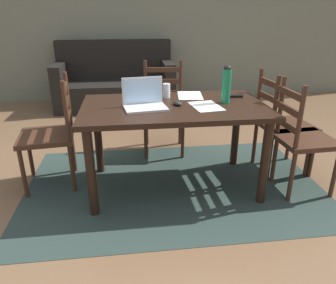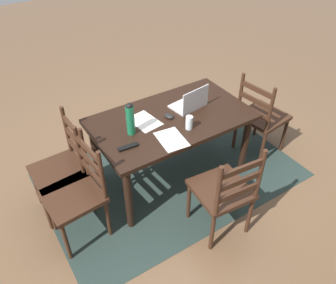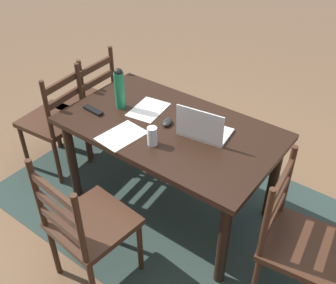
# 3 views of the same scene
# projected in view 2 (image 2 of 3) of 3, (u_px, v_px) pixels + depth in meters

# --- Properties ---
(ground_plane) EXTENTS (14.00, 14.00, 0.00)m
(ground_plane) POSITION_uv_depth(u_px,v_px,m) (171.00, 174.00, 3.60)
(ground_plane) COLOR brown
(area_rug) EXTENTS (2.55, 1.65, 0.01)m
(area_rug) POSITION_uv_depth(u_px,v_px,m) (171.00, 174.00, 3.60)
(area_rug) COLOR #283833
(area_rug) RESTS_ON ground
(dining_table) EXTENTS (1.48, 0.86, 0.74)m
(dining_table) POSITION_uv_depth(u_px,v_px,m) (171.00, 126.00, 3.20)
(dining_table) COLOR black
(dining_table) RESTS_ON ground
(chair_left_far) EXTENTS (0.49, 0.49, 0.95)m
(chair_left_far) POSITION_uv_depth(u_px,v_px,m) (261.00, 117.00, 3.63)
(chair_left_far) COLOR #3D2316
(chair_left_far) RESTS_ON ground
(chair_right_near) EXTENTS (0.46, 0.46, 0.95)m
(chair_right_near) POSITION_uv_depth(u_px,v_px,m) (63.00, 169.00, 3.00)
(chair_right_near) COLOR #3D2316
(chair_right_near) RESTS_ON ground
(chair_right_far) EXTENTS (0.48, 0.48, 0.95)m
(chair_right_far) POSITION_uv_depth(u_px,v_px,m) (77.00, 193.00, 2.77)
(chair_right_far) COLOR #3D2316
(chair_right_far) RESTS_ON ground
(chair_far_head) EXTENTS (0.48, 0.48, 0.95)m
(chair_far_head) POSITION_uv_depth(u_px,v_px,m) (224.00, 192.00, 2.79)
(chair_far_head) COLOR #3D2316
(chair_far_head) RESTS_ON ground
(laptop) EXTENTS (0.35, 0.26, 0.23)m
(laptop) POSITION_uv_depth(u_px,v_px,m) (191.00, 103.00, 3.23)
(laptop) COLOR silver
(laptop) RESTS_ON dining_table
(water_bottle) EXTENTS (0.07, 0.07, 0.30)m
(water_bottle) POSITION_uv_depth(u_px,v_px,m) (130.00, 118.00, 2.85)
(water_bottle) COLOR #197247
(water_bottle) RESTS_ON dining_table
(drinking_glass) EXTENTS (0.06, 0.06, 0.12)m
(drinking_glass) POSITION_uv_depth(u_px,v_px,m) (189.00, 123.00, 2.97)
(drinking_glass) COLOR silver
(drinking_glass) RESTS_ON dining_table
(computer_mouse) EXTENTS (0.09, 0.11, 0.03)m
(computer_mouse) POSITION_uv_depth(u_px,v_px,m) (169.00, 116.00, 3.13)
(computer_mouse) COLOR black
(computer_mouse) RESTS_ON dining_table
(tv_remote) EXTENTS (0.17, 0.06, 0.02)m
(tv_remote) POSITION_uv_depth(u_px,v_px,m) (128.00, 147.00, 2.79)
(tv_remote) COLOR black
(tv_remote) RESTS_ON dining_table
(paper_stack_left) EXTENTS (0.24, 0.32, 0.00)m
(paper_stack_left) POSITION_uv_depth(u_px,v_px,m) (171.00, 139.00, 2.88)
(paper_stack_left) COLOR white
(paper_stack_left) RESTS_ON dining_table
(paper_stack_right) EXTENTS (0.25, 0.32, 0.00)m
(paper_stack_right) POSITION_uv_depth(u_px,v_px,m) (145.00, 121.00, 3.09)
(paper_stack_right) COLOR white
(paper_stack_right) RESTS_ON dining_table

